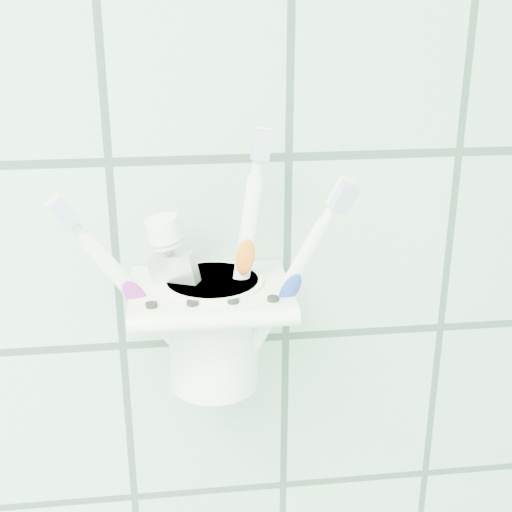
{
  "coord_description": "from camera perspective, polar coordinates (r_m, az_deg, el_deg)",
  "views": [
    {
      "loc": [
        0.63,
        0.64,
        1.55
      ],
      "look_at": [
        0.68,
        1.1,
        1.37
      ],
      "focal_mm": 50.0,
      "sensor_mm": 36.0,
      "label": 1
    }
  ],
  "objects": [
    {
      "name": "toothpaste_tube",
      "position": [
        0.57,
        -4.73,
        -2.2
      ],
      "size": [
        0.06,
        0.04,
        0.15
      ],
      "rotation": [
        0.1,
        -0.16,
        -0.41
      ],
      "color": "silver",
      "rests_on": "cup"
    },
    {
      "name": "holder_bracket",
      "position": [
        0.56,
        -3.68,
        -3.12
      ],
      "size": [
        0.12,
        0.1,
        0.04
      ],
      "color": "white",
      "rests_on": "wall_back"
    },
    {
      "name": "toothbrush_orange",
      "position": [
        0.55,
        -1.79,
        -0.89
      ],
      "size": [
        0.08,
        0.04,
        0.19
      ],
      "rotation": [
        0.25,
        0.39,
        0.15
      ],
      "color": "white",
      "rests_on": "cup"
    },
    {
      "name": "cup",
      "position": [
        0.58,
        -3.41,
        -5.74
      ],
      "size": [
        0.08,
        0.08,
        0.09
      ],
      "color": "white",
      "rests_on": "holder_bracket"
    },
    {
      "name": "toothbrush_blue",
      "position": [
        0.55,
        -2.46,
        -0.35
      ],
      "size": [
        0.04,
        0.03,
        0.2
      ],
      "rotation": [
        -0.08,
        0.15,
        -0.04
      ],
      "color": "white",
      "rests_on": "cup"
    },
    {
      "name": "toothbrush_pink",
      "position": [
        0.55,
        -4.23,
        -0.97
      ],
      "size": [
        0.1,
        0.03,
        0.19
      ],
      "rotation": [
        -0.1,
        -0.58,
        0.34
      ],
      "color": "white",
      "rests_on": "cup"
    }
  ]
}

